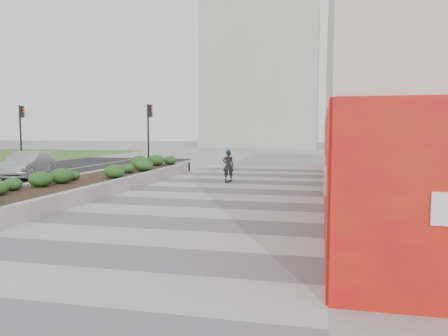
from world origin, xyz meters
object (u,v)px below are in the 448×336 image
(traffic_signal_far, at_px, (21,126))
(skateboarder, at_px, (228,165))
(planter, at_px, (91,181))
(car_silver, at_px, (27,165))
(traffic_signal_near, at_px, (149,126))

(traffic_signal_far, distance_m, skateboarder, 17.02)
(planter, distance_m, car_silver, 6.84)
(traffic_signal_near, bearing_deg, skateboarder, -43.57)
(car_silver, bearing_deg, traffic_signal_far, 114.58)
(traffic_signal_near, relative_size, car_silver, 1.00)
(planter, xyz_separation_m, skateboarder, (4.94, 4.16, 0.40))
(car_silver, bearing_deg, planter, -47.16)
(traffic_signal_far, bearing_deg, traffic_signal_near, 3.11)
(traffic_signal_near, distance_m, skateboarder, 9.41)
(traffic_signal_far, relative_size, car_silver, 1.00)
(traffic_signal_far, bearing_deg, skateboarder, -20.22)
(traffic_signal_far, xyz_separation_m, car_silver, (5.16, -6.32, -2.07))
(skateboarder, bearing_deg, planter, -136.14)
(traffic_signal_near, height_order, skateboarder, traffic_signal_near)
(planter, relative_size, traffic_signal_far, 4.29)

